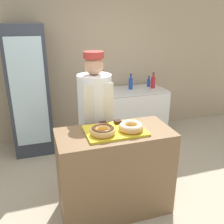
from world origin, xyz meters
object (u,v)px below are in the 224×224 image
object	(u,v)px
chest_freezer	(135,112)
bottle_blue	(149,82)
brownie_back_right	(118,122)
baker_person	(95,119)
donut_chocolate_glaze	(103,130)
bottle_red	(153,82)
beverage_fridge	(29,91)
bottle_blue_b	(131,83)
brownie_back_left	(103,124)
serving_tray	(115,131)
donut_light_glaze	(131,127)

from	to	relation	value
chest_freezer	bottle_blue	distance (m)	0.61
brownie_back_right	baker_person	xyz separation A→B (m)	(-0.15, 0.41, -0.11)
donut_chocolate_glaze	bottle_red	distance (m)	2.32
donut_chocolate_glaze	beverage_fridge	bearing A→B (deg)	110.52
bottle_red	bottle_blue_b	bearing A→B (deg)	172.30
donut_chocolate_glaze	bottle_red	bearing A→B (deg)	51.47
beverage_fridge	bottle_red	world-z (taller)	beverage_fridge
bottle_red	brownie_back_right	bearing A→B (deg)	-127.30
baker_person	chest_freezer	size ratio (longest dim) A/B	1.63
baker_person	bottle_blue	size ratio (longest dim) A/B	8.88
beverage_fridge	baker_person	bearing A→B (deg)	-57.46
donut_chocolate_glaze	chest_freezer	xyz separation A→B (m)	(1.11, 1.81, -0.59)
brownie_back_left	beverage_fridge	distance (m)	1.75
serving_tray	bottle_blue	xyz separation A→B (m)	(1.28, 1.88, -0.03)
chest_freezer	bottle_blue	xyz separation A→B (m)	(0.31, 0.13, 0.51)
beverage_fridge	bottle_red	size ratio (longest dim) A/B	7.09
beverage_fridge	bottle_red	xyz separation A→B (m)	(2.12, 0.01, -0.01)
bottle_blue_b	serving_tray	bearing A→B (deg)	-116.25
serving_tray	donut_light_glaze	world-z (taller)	donut_light_glaze
beverage_fridge	bottle_red	distance (m)	2.12
bottle_blue_b	donut_chocolate_glaze	bearing A→B (deg)	-119.00
donut_light_glaze	bottle_red	distance (m)	2.15
donut_chocolate_glaze	chest_freezer	distance (m)	2.21
bottle_blue	brownie_back_left	bearing A→B (deg)	-128.14
donut_light_glaze	baker_person	size ratio (longest dim) A/B	0.15
serving_tray	brownie_back_left	distance (m)	0.17
serving_tray	donut_light_glaze	distance (m)	0.17
donut_chocolate_glaze	donut_light_glaze	world-z (taller)	same
brownie_back_right	bottle_blue	world-z (taller)	bottle_blue
serving_tray	donut_chocolate_glaze	size ratio (longest dim) A/B	2.42
donut_light_glaze	bottle_red	world-z (taller)	bottle_red
serving_tray	donut_light_glaze	bearing A→B (deg)	-24.03
bottle_blue	brownie_back_right	bearing A→B (deg)	-124.67
brownie_back_right	baker_person	bearing A→B (deg)	110.17
brownie_back_right	beverage_fridge	bearing A→B (deg)	119.64
bottle_blue_b	baker_person	bearing A→B (deg)	-127.52
brownie_back_left	bottle_red	distance (m)	2.11
beverage_fridge	brownie_back_left	bearing A→B (deg)	-64.96
donut_light_glaze	brownie_back_left	xyz separation A→B (m)	(-0.23, 0.22, -0.03)
brownie_back_left	bottle_blue_b	xyz separation A→B (m)	(0.97, 1.66, -0.03)
brownie_back_right	bottle_blue_b	world-z (taller)	bottle_blue_b
serving_tray	chest_freezer	bearing A→B (deg)	61.15
donut_chocolate_glaze	chest_freezer	bearing A→B (deg)	58.53
donut_chocolate_glaze	brownie_back_left	xyz separation A→B (m)	(0.07, 0.22, -0.03)
serving_tray	brownie_back_left	bearing A→B (deg)	118.11
donut_light_glaze	brownie_back_right	xyz separation A→B (m)	(-0.07, 0.22, -0.03)
serving_tray	donut_chocolate_glaze	xyz separation A→B (m)	(-0.15, -0.07, 0.05)
brownie_back_left	bottle_blue_b	size ratio (longest dim) A/B	0.26
donut_light_glaze	brownie_back_left	world-z (taller)	donut_light_glaze
donut_light_glaze	bottle_blue_b	bearing A→B (deg)	68.33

